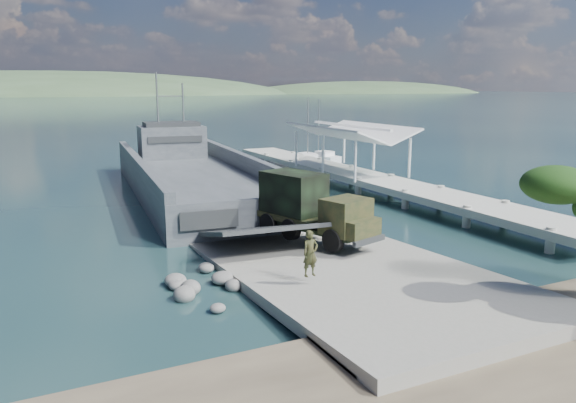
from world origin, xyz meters
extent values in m
plane|color=#19363D|center=(0.00, 0.00, 0.00)|extent=(1400.00, 1400.00, 0.00)
cube|color=gray|center=(0.00, -1.00, 0.25)|extent=(10.00, 18.00, 0.50)
cube|color=#B7B8AD|center=(13.00, 18.00, 1.00)|extent=(4.00, 44.00, 0.50)
cube|color=#3D4348|center=(-0.26, 22.32, 0.45)|extent=(11.87, 30.93, 2.52)
cube|color=#3D4348|center=(-4.47, 22.72, 2.32)|extent=(3.44, 30.13, 1.31)
cube|color=#3D4348|center=(3.95, 21.92, 2.32)|extent=(3.44, 30.13, 1.31)
cube|color=#3D4348|center=(-1.67, 7.38, 1.01)|extent=(9.06, 1.25, 2.62)
cube|color=#3D4348|center=(0.69, 32.35, 3.22)|extent=(6.39, 4.58, 3.02)
cube|color=#2B2F30|center=(0.69, 32.35, 4.93)|extent=(5.32, 3.68, 0.40)
cylinder|color=gray|center=(-0.51, 32.46, 7.25)|extent=(0.16, 0.16, 5.04)
cylinder|color=gray|center=(1.89, 32.23, 6.75)|extent=(0.16, 0.16, 4.03)
cylinder|color=black|center=(0.57, 1.71, 1.08)|extent=(0.71, 1.22, 1.15)
cylinder|color=black|center=(2.52, 2.29, 1.08)|extent=(0.71, 1.22, 1.15)
cylinder|color=black|center=(-0.30, 4.59, 1.08)|extent=(0.71, 1.22, 1.15)
cylinder|color=black|center=(1.65, 5.18, 1.08)|extent=(0.71, 1.22, 1.15)
cylinder|color=black|center=(-0.81, 6.29, 1.08)|extent=(0.71, 1.22, 1.15)
cylinder|color=black|center=(1.14, 6.87, 1.08)|extent=(0.71, 1.22, 1.15)
cube|color=black|center=(0.83, 4.37, 1.21)|extent=(3.81, 7.00, 0.22)
cube|color=black|center=(1.52, 2.09, 2.14)|extent=(2.63, 2.33, 1.77)
cube|color=black|center=(1.82, 1.07, 1.70)|extent=(2.18, 1.35, 0.89)
cube|color=black|center=(0.47, 5.56, 1.52)|extent=(3.29, 4.54, 0.31)
cube|color=black|center=(0.42, 5.73, 2.80)|extent=(3.00, 3.83, 2.21)
cube|color=#2B2F30|center=(1.95, 0.64, 1.16)|extent=(2.18, 0.85, 0.27)
imported|color=black|center=(-2.67, -1.91, 1.46)|extent=(0.73, 0.51, 1.91)
cube|color=white|center=(16.00, 33.20, 0.28)|extent=(3.57, 6.42, 1.01)
cube|color=white|center=(15.66, 32.13, 0.95)|extent=(2.04, 2.18, 0.67)
cylinder|color=gray|center=(16.00, 33.20, 3.93)|extent=(0.11, 0.11, 6.73)
cube|color=white|center=(18.42, 35.11, 0.27)|extent=(2.97, 6.17, 0.97)
cube|color=white|center=(18.66, 34.05, 0.92)|extent=(1.85, 2.01, 0.65)
cylinder|color=gray|center=(18.42, 35.11, 3.78)|extent=(0.11, 0.11, 6.48)
ellipsoid|color=#0E360E|center=(4.46, -7.44, 4.99)|extent=(2.50, 2.50, 1.43)
camera|label=1|loc=(-13.10, -21.09, 8.49)|focal=35.00mm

